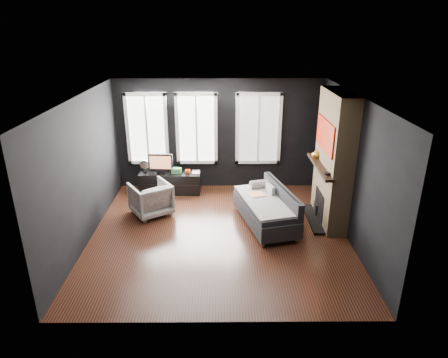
{
  "coord_description": "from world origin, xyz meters",
  "views": [
    {
      "loc": [
        0.05,
        -6.96,
        3.91
      ],
      "look_at": [
        0.1,
        0.3,
        1.05
      ],
      "focal_mm": 32.0,
      "sensor_mm": 36.0,
      "label": 1
    }
  ],
  "objects_px": {
    "armchair": "(151,197)",
    "mug": "(188,171)",
    "sofa": "(266,207)",
    "mantel_vase": "(316,154)",
    "monitor": "(160,162)",
    "media_console": "(170,182)",
    "book": "(192,168)"
  },
  "relations": [
    {
      "from": "armchair",
      "to": "monitor",
      "type": "distance_m",
      "value": 1.27
    },
    {
      "from": "armchair",
      "to": "mug",
      "type": "distance_m",
      "value": 1.36
    },
    {
      "from": "sofa",
      "to": "media_console",
      "type": "relative_size",
      "value": 1.26
    },
    {
      "from": "media_console",
      "to": "book",
      "type": "distance_m",
      "value": 0.66
    },
    {
      "from": "mug",
      "to": "book",
      "type": "xyz_separation_m",
      "value": [
        0.1,
        0.07,
        0.06
      ]
    },
    {
      "from": "mug",
      "to": "media_console",
      "type": "bearing_deg",
      "value": 172.69
    },
    {
      "from": "book",
      "to": "mantel_vase",
      "type": "relative_size",
      "value": 1.3
    },
    {
      "from": "armchair",
      "to": "mantel_vase",
      "type": "bearing_deg",
      "value": 149.66
    },
    {
      "from": "monitor",
      "to": "mantel_vase",
      "type": "bearing_deg",
      "value": -13.38
    },
    {
      "from": "sofa",
      "to": "media_console",
      "type": "bearing_deg",
      "value": 127.52
    },
    {
      "from": "armchair",
      "to": "sofa",
      "type": "bearing_deg",
      "value": 135.79
    },
    {
      "from": "media_console",
      "to": "book",
      "type": "bearing_deg",
      "value": 3.75
    },
    {
      "from": "sofa",
      "to": "monitor",
      "type": "xyz_separation_m",
      "value": [
        -2.37,
        1.7,
        0.38
      ]
    },
    {
      "from": "book",
      "to": "sofa",
      "type": "bearing_deg",
      "value": -46.56
    },
    {
      "from": "sofa",
      "to": "mug",
      "type": "xyz_separation_m",
      "value": [
        -1.71,
        1.63,
        0.17
      ]
    },
    {
      "from": "armchair",
      "to": "book",
      "type": "relative_size",
      "value": 3.18
    },
    {
      "from": "sofa",
      "to": "mantel_vase",
      "type": "xyz_separation_m",
      "value": [
        1.1,
        0.64,
        0.92
      ]
    },
    {
      "from": "armchair",
      "to": "book",
      "type": "xyz_separation_m",
      "value": [
        0.82,
        1.21,
        0.24
      ]
    },
    {
      "from": "mug",
      "to": "armchair",
      "type": "bearing_deg",
      "value": -122.04
    },
    {
      "from": "media_console",
      "to": "book",
      "type": "relative_size",
      "value": 5.94
    },
    {
      "from": "mug",
      "to": "mantel_vase",
      "type": "height_order",
      "value": "mantel_vase"
    },
    {
      "from": "book",
      "to": "media_console",
      "type": "bearing_deg",
      "value": -178.97
    },
    {
      "from": "media_console",
      "to": "mantel_vase",
      "type": "height_order",
      "value": "mantel_vase"
    },
    {
      "from": "sofa",
      "to": "mantel_vase",
      "type": "height_order",
      "value": "mantel_vase"
    },
    {
      "from": "monitor",
      "to": "mug",
      "type": "xyz_separation_m",
      "value": [
        0.65,
        -0.07,
        -0.2
      ]
    },
    {
      "from": "monitor",
      "to": "mug",
      "type": "distance_m",
      "value": 0.69
    },
    {
      "from": "mug",
      "to": "book",
      "type": "relative_size",
      "value": 0.5
    },
    {
      "from": "mug",
      "to": "sofa",
      "type": "bearing_deg",
      "value": -43.68
    },
    {
      "from": "media_console",
      "to": "mantel_vase",
      "type": "xyz_separation_m",
      "value": [
        3.25,
        -1.05,
        1.07
      ]
    },
    {
      "from": "media_console",
      "to": "mantel_vase",
      "type": "bearing_deg",
      "value": -15.18
    },
    {
      "from": "media_console",
      "to": "book",
      "type": "xyz_separation_m",
      "value": [
        0.54,
        0.01,
        0.38
      ]
    },
    {
      "from": "book",
      "to": "mantel_vase",
      "type": "xyz_separation_m",
      "value": [
        2.71,
        -1.06,
        0.69
      ]
    }
  ]
}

